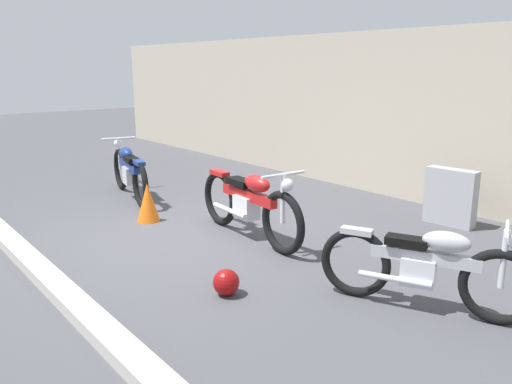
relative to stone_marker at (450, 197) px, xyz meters
name	(u,v)px	position (x,y,z in m)	size (l,w,h in m)	color
ground_plane	(186,234)	(-1.94, -3.05, -0.39)	(40.00, 40.00, 0.00)	#47474C
building_wall	(378,113)	(-1.94, 0.83, 0.97)	(18.00, 0.30, 2.72)	#B2A893
curb_strip	(33,264)	(-1.94, -4.97, -0.33)	(18.00, 0.24, 0.12)	#B7B2A8
stone_marker	(450,197)	(0.00, 0.00, 0.00)	(0.69, 0.20, 0.79)	#9E9EA3
helmet	(226,282)	(-0.10, -3.72, -0.26)	(0.26, 0.26, 0.26)	maroon
traffic_cone	(148,202)	(-2.77, -3.16, -0.12)	(0.32, 0.32, 0.55)	orange
motorcycle_red	(249,203)	(-1.28, -2.51, 0.07)	(2.16, 0.60, 0.97)	black
motorcycle_silver	(426,266)	(1.26, -2.52, 0.02)	(1.78, 0.94, 0.86)	black
motorcycle_blue	(129,171)	(-4.20, -2.75, 0.06)	(2.05, 0.68, 0.93)	black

